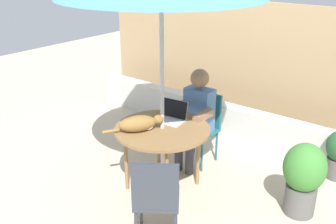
{
  "coord_description": "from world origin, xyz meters",
  "views": [
    {
      "loc": [
        2.31,
        -2.87,
        2.47
      ],
      "look_at": [
        0.0,
        0.1,
        0.89
      ],
      "focal_mm": 40.66,
      "sensor_mm": 36.0,
      "label": 1
    }
  ],
  "objects_px": {
    "potted_plant_near_fence": "(303,176)",
    "chair_occupied": "(202,122)",
    "patio_table": "(162,133)",
    "laptop": "(173,114)",
    "chair_empty": "(156,195)",
    "cat": "(140,123)",
    "person_seated": "(196,114)"
  },
  "relations": [
    {
      "from": "chair_occupied",
      "to": "potted_plant_near_fence",
      "type": "distance_m",
      "value": 1.43
    },
    {
      "from": "patio_table",
      "to": "potted_plant_near_fence",
      "type": "relative_size",
      "value": 1.32
    },
    {
      "from": "person_seated",
      "to": "potted_plant_near_fence",
      "type": "relative_size",
      "value": 1.57
    },
    {
      "from": "chair_occupied",
      "to": "cat",
      "type": "distance_m",
      "value": 1.05
    },
    {
      "from": "patio_table",
      "to": "laptop",
      "type": "bearing_deg",
      "value": 100.47
    },
    {
      "from": "patio_table",
      "to": "laptop",
      "type": "relative_size",
      "value": 3.18
    },
    {
      "from": "chair_empty",
      "to": "cat",
      "type": "bearing_deg",
      "value": 140.58
    },
    {
      "from": "laptop",
      "to": "potted_plant_near_fence",
      "type": "distance_m",
      "value": 1.5
    },
    {
      "from": "chair_occupied",
      "to": "person_seated",
      "type": "xyz_separation_m",
      "value": [
        0.0,
        -0.16,
        0.17
      ]
    },
    {
      "from": "laptop",
      "to": "potted_plant_near_fence",
      "type": "relative_size",
      "value": 0.42
    },
    {
      "from": "cat",
      "to": "laptop",
      "type": "bearing_deg",
      "value": 77.69
    },
    {
      "from": "person_seated",
      "to": "potted_plant_near_fence",
      "type": "height_order",
      "value": "person_seated"
    },
    {
      "from": "patio_table",
      "to": "chair_occupied",
      "type": "distance_m",
      "value": 0.81
    },
    {
      "from": "chair_occupied",
      "to": "laptop",
      "type": "height_order",
      "value": "laptop"
    },
    {
      "from": "potted_plant_near_fence",
      "to": "chair_occupied",
      "type": "bearing_deg",
      "value": 167.61
    },
    {
      "from": "patio_table",
      "to": "potted_plant_near_fence",
      "type": "bearing_deg",
      "value": 19.53
    },
    {
      "from": "laptop",
      "to": "cat",
      "type": "relative_size",
      "value": 0.6
    },
    {
      "from": "chair_occupied",
      "to": "cat",
      "type": "bearing_deg",
      "value": -97.97
    },
    {
      "from": "patio_table",
      "to": "chair_occupied",
      "type": "bearing_deg",
      "value": 90.0
    },
    {
      "from": "chair_occupied",
      "to": "patio_table",
      "type": "bearing_deg",
      "value": -90.0
    },
    {
      "from": "cat",
      "to": "person_seated",
      "type": "bearing_deg",
      "value": 80.56
    },
    {
      "from": "chair_empty",
      "to": "cat",
      "type": "relative_size",
      "value": 1.64
    },
    {
      "from": "patio_table",
      "to": "chair_occupied",
      "type": "xyz_separation_m",
      "value": [
        0.0,
        0.8,
        -0.16
      ]
    },
    {
      "from": "patio_table",
      "to": "potted_plant_near_fence",
      "type": "height_order",
      "value": "potted_plant_near_fence"
    },
    {
      "from": "person_seated",
      "to": "cat",
      "type": "bearing_deg",
      "value": -99.44
    },
    {
      "from": "patio_table",
      "to": "cat",
      "type": "xyz_separation_m",
      "value": [
        -0.14,
        -0.2,
        0.14
      ]
    },
    {
      "from": "person_seated",
      "to": "laptop",
      "type": "bearing_deg",
      "value": -96.26
    },
    {
      "from": "patio_table",
      "to": "chair_occupied",
      "type": "height_order",
      "value": "chair_occupied"
    },
    {
      "from": "person_seated",
      "to": "chair_empty",
      "type": "bearing_deg",
      "value": -69.22
    },
    {
      "from": "chair_empty",
      "to": "potted_plant_near_fence",
      "type": "relative_size",
      "value": 1.14
    },
    {
      "from": "patio_table",
      "to": "person_seated",
      "type": "bearing_deg",
      "value": 90.0
    },
    {
      "from": "person_seated",
      "to": "laptop",
      "type": "xyz_separation_m",
      "value": [
        -0.04,
        -0.4,
        0.11
      ]
    }
  ]
}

